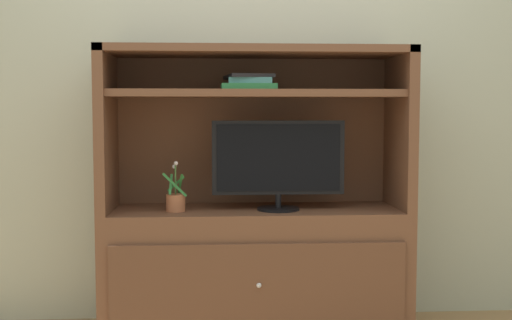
# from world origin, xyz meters

# --- Properties ---
(painted_rear_wall) EXTENTS (6.00, 0.10, 2.80)m
(painted_rear_wall) POSITION_xyz_m (0.00, 0.75, 1.40)
(painted_rear_wall) COLOR #ADB29E
(painted_rear_wall) RESTS_ON ground_plane
(media_console) EXTENTS (1.52, 0.52, 1.45)m
(media_console) POSITION_xyz_m (0.00, 0.40, 0.48)
(media_console) COLOR brown
(media_console) RESTS_ON ground_plane
(tv_monitor) EXTENTS (0.66, 0.21, 0.45)m
(tv_monitor) POSITION_xyz_m (0.11, 0.34, 0.89)
(tv_monitor) COLOR black
(tv_monitor) RESTS_ON media_console
(potted_plant) EXTENTS (0.12, 0.12, 0.25)m
(potted_plant) POSITION_xyz_m (-0.40, 0.34, 0.70)
(potted_plant) COLOR #B26642
(potted_plant) RESTS_ON media_console
(magazine_stack) EXTENTS (0.27, 0.34, 0.07)m
(magazine_stack) POSITION_xyz_m (-0.03, 0.40, 1.28)
(magazine_stack) COLOR #338C4C
(magazine_stack) RESTS_ON media_console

